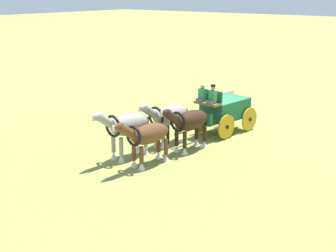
{
  "coord_description": "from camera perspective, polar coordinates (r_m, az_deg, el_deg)",
  "views": [
    {
      "loc": [
        20.52,
        12.32,
        7.17
      ],
      "look_at": [
        4.3,
        -0.39,
        1.2
      ],
      "focal_mm": 50.7,
      "sensor_mm": 36.0,
      "label": 1
    }
  ],
  "objects": [
    {
      "name": "ground_plane",
      "position": [
        24.99,
        6.82,
        -0.64
      ],
      "size": [
        220.0,
        220.0,
        0.0
      ],
      "primitive_type": "plane",
      "color": "olive"
    },
    {
      "name": "show_wagon",
      "position": [
        24.54,
        6.66,
        1.94
      ],
      "size": [
        5.49,
        2.08,
        2.73
      ],
      "color": "#195B38",
      "rests_on": "ground"
    },
    {
      "name": "draft_horse_rear_near",
      "position": [
        21.55,
        2.53,
        0.48
      ],
      "size": [
        3.04,
        1.11,
        2.22
      ],
      "color": "#331E14",
      "rests_on": "ground"
    },
    {
      "name": "draft_horse_rear_off",
      "position": [
        22.41,
        0.05,
        1.14
      ],
      "size": [
        3.2,
        1.17,
        2.23
      ],
      "color": "#9E998E",
      "rests_on": "ground"
    },
    {
      "name": "draft_horse_lead_near",
      "position": [
        19.77,
        -2.51,
        -1.16
      ],
      "size": [
        3.11,
        1.07,
        2.15
      ],
      "color": "brown",
      "rests_on": "ground"
    },
    {
      "name": "draft_horse_lead_off",
      "position": [
        20.66,
        -4.95,
        -0.02
      ],
      "size": [
        3.1,
        1.17,
        2.32
      ],
      "color": "#9E998E",
      "rests_on": "ground"
    },
    {
      "name": "sponsor_banner",
      "position": [
        28.85,
        6.07,
        2.8
      ],
      "size": [
        3.2,
        0.28,
        1.1
      ],
      "primitive_type": "cube",
      "rotation": [
        0.0,
        0.0,
        -0.07
      ],
      "color": "silver",
      "rests_on": "ground"
    }
  ]
}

